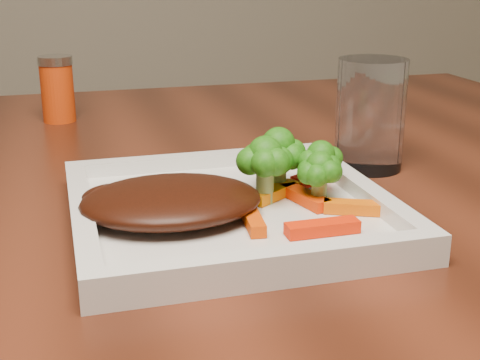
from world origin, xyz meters
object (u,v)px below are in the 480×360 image
object	(u,v)px
steak	(171,201)
spice_shaker	(57,89)
plate	(229,214)
drinking_glass	(370,115)

from	to	relation	value
steak	spice_shaker	size ratio (longest dim) A/B	1.66
plate	spice_shaker	size ratio (longest dim) A/B	2.93
plate	steak	bearing A→B (deg)	-171.36
steak	drinking_glass	xyz separation A→B (m)	(0.24, 0.12, 0.03)
steak	drinking_glass	world-z (taller)	drinking_glass
plate	drinking_glass	world-z (taller)	drinking_glass
steak	spice_shaker	distance (m)	0.45
plate	spice_shaker	bearing A→B (deg)	107.40
drinking_glass	steak	bearing A→B (deg)	-153.80
spice_shaker	steak	bearing A→B (deg)	-79.33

